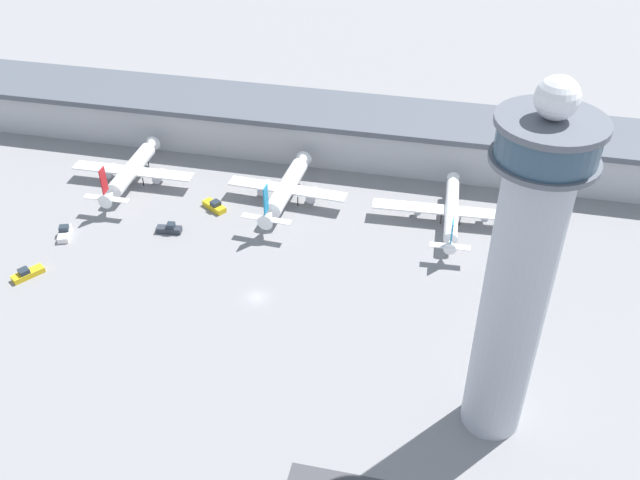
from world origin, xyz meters
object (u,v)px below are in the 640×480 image
Objects in this scene: control_tower at (520,275)px; service_truck_fuel at (27,274)px; airplane_gate_bravo at (286,188)px; airplane_gate_charlie at (452,211)px; service_truck_baggage at (65,233)px; service_truck_catering at (214,206)px; service_truck_water at (169,229)px; airplane_gate_alpha at (131,171)px.

control_tower reaches higher than service_truck_fuel.
control_tower is 2.02× the size of airplane_gate_bravo.
service_truck_baggage is at bearing -164.45° from airplane_gate_charlie.
service_truck_catering is 14.68m from service_truck_water.
airplane_gate_bravo is at bearing 36.83° from service_truck_water.
airplane_gate_bravo reaches higher than airplane_gate_alpha.
service_truck_baggage is (-50.80, -26.57, -3.90)m from airplane_gate_bravo.
airplane_gate_charlie is at bearing 5.92° from service_truck_catering.
service_truck_baggage is (0.41, 16.66, 0.06)m from service_truck_fuel.
service_truck_catering is 38.32m from service_truck_baggage.
service_truck_fuel is (-33.16, -36.54, -0.09)m from service_truck_catering.
service_truck_water reaches higher than service_truck_fuel.
service_truck_water is at bearing -46.02° from airplane_gate_alpha.
airplane_gate_alpha is 4.63× the size of service_truck_fuel.
service_truck_fuel is 1.05× the size of service_truck_baggage.
service_truck_baggage reaches higher than service_truck_fuel.
airplane_gate_charlie reaches higher than service_truck_catering.
service_truck_water reaches higher than service_truck_baggage.
service_truck_baggage is (-106.24, 35.69, -33.35)m from control_tower.
service_truck_water is at bearing -143.17° from airplane_gate_bravo.
control_tower is 1.67× the size of airplane_gate_charlie.
airplane_gate_bravo is at bearing 131.68° from control_tower.
airplane_gate_charlie reaches higher than service_truck_fuel.
airplane_gate_alpha is 0.85× the size of airplane_gate_charlie.
service_truck_water is (25.12, 7.34, 0.03)m from service_truck_baggage.
airplane_gate_charlie is at bearing 15.28° from service_truck_water.
service_truck_water is (-81.11, 43.03, -33.32)m from control_tower.
service_truck_water is (-7.63, -12.54, 0.01)m from service_truck_catering.
airplane_gate_charlie reaches higher than service_truck_baggage.
airplane_gate_bravo is at bearing 40.17° from service_truck_fuel.
airplane_gate_alpha is at bearing 76.38° from service_truck_baggage.
service_truck_fuel is at bearing -139.83° from airplane_gate_bravo.
airplane_gate_bravo is 0.82× the size of airplane_gate_charlie.
service_truck_baggage is 26.18m from service_truck_water.
airplane_gate_bravo is at bearing 179.62° from airplane_gate_charlie.
service_truck_water is (-25.67, -19.23, -3.88)m from airplane_gate_bravo.
airplane_gate_bravo reaches higher than airplane_gate_charlie.
airplane_gate_alpha is 27.11m from service_truck_water.
service_truck_water is (-69.32, -18.94, -3.24)m from airplane_gate_charlie.
service_truck_catering is at bearing 58.70° from service_truck_water.
airplane_gate_alpha is at bearing 80.98° from service_truck_fuel.
airplane_gate_charlie is 104.18m from service_truck_fuel.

